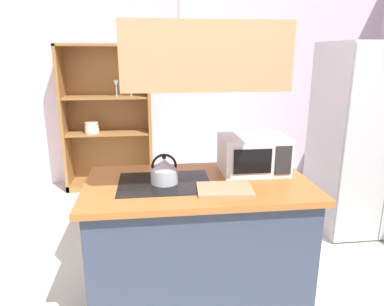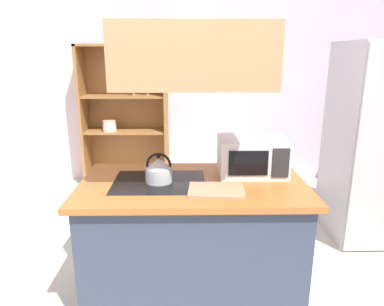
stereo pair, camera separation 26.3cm
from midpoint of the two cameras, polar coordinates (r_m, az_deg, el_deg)
wall_back at (r=4.83m, az=0.41°, el=11.40°), size 6.00×0.12×2.70m
kitchen_island at (r=2.52m, az=3.21°, el=-14.33°), size 1.49×0.83×0.90m
range_hood at (r=2.18m, az=3.78°, el=18.07°), size 0.90×0.70×1.18m
dish_cabinet at (r=4.74m, az=-9.14°, el=4.53°), size 1.12×0.40×1.84m
kettle at (r=2.29m, az=-2.16°, el=-2.83°), size 0.18×0.18×0.20m
cutting_board at (r=2.17m, az=7.46°, el=-6.12°), size 0.36×0.27×0.02m
microwave at (r=2.50m, az=12.72°, el=-0.50°), size 0.46×0.35×0.26m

